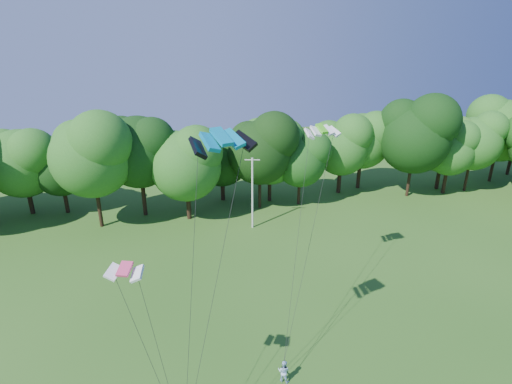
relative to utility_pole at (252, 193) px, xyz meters
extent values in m
cylinder|color=silver|center=(0.00, 0.00, -0.12)|extent=(0.20, 0.20, 8.13)
cube|color=silver|center=(0.00, 0.00, 3.74)|extent=(1.59, 0.50, 0.08)
imported|color=#B0D3F4|center=(-2.88, -21.51, -3.42)|extent=(0.94, 0.90, 1.53)
cube|color=#05789D|center=(-6.29, -21.62, 11.46)|extent=(3.28, 2.26, 0.68)
cube|color=#4CCC1E|center=(2.34, -12.74, 9.59)|extent=(2.67, 1.49, 0.58)
cube|color=#DB3C6B|center=(-11.05, -23.33, 6.11)|extent=(1.84, 1.33, 0.40)
cylinder|color=black|center=(2.13, 5.39, -2.06)|extent=(0.43, 0.43, 4.25)
ellipsoid|color=black|center=(2.13, 5.39, 3.54)|extent=(8.50, 8.50, 9.27)
cylinder|color=#3A2017|center=(28.20, 6.29, -2.29)|extent=(0.41, 0.41, 3.79)
ellipsoid|color=#31641E|center=(28.20, 6.29, 2.71)|extent=(7.58, 7.58, 8.27)
camera|label=1|loc=(-8.85, -39.57, 15.66)|focal=28.00mm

